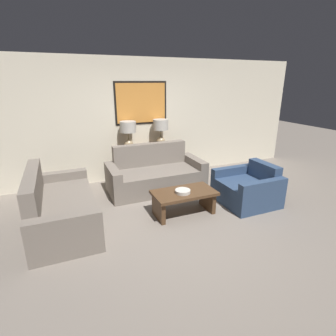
{
  "coord_description": "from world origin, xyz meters",
  "views": [
    {
      "loc": [
        -1.73,
        -3.31,
        2.16
      ],
      "look_at": [
        0.02,
        0.88,
        0.65
      ],
      "focal_mm": 28.0,
      "sensor_mm": 36.0,
      "label": 1
    }
  ],
  "objects_px": {
    "couch_by_side": "(60,208)",
    "armchair_near_back_wall": "(248,189)",
    "table_lamp_right": "(161,128)",
    "decorative_bowl": "(183,191)",
    "console_table": "(146,163)",
    "table_lamp_left": "(128,131)",
    "couch_by_back_wall": "(155,175)",
    "coffee_table": "(184,198)"
  },
  "relations": [
    {
      "from": "coffee_table",
      "to": "console_table",
      "type": "bearing_deg",
      "value": 92.16
    },
    {
      "from": "table_lamp_right",
      "to": "armchair_near_back_wall",
      "type": "height_order",
      "value": "table_lamp_right"
    },
    {
      "from": "table_lamp_right",
      "to": "table_lamp_left",
      "type": "bearing_deg",
      "value": 180.0
    },
    {
      "from": "console_table",
      "to": "couch_by_back_wall",
      "type": "bearing_deg",
      "value": -90.0
    },
    {
      "from": "couch_by_back_wall",
      "to": "decorative_bowl",
      "type": "relative_size",
      "value": 7.67
    },
    {
      "from": "table_lamp_left",
      "to": "couch_by_back_wall",
      "type": "xyz_separation_m",
      "value": [
        0.37,
        -0.63,
        -0.86
      ]
    },
    {
      "from": "couch_by_side",
      "to": "console_table",
      "type": "bearing_deg",
      "value": 37.63
    },
    {
      "from": "couch_by_side",
      "to": "armchair_near_back_wall",
      "type": "xyz_separation_m",
      "value": [
        3.22,
        -0.46,
        -0.03
      ]
    },
    {
      "from": "coffee_table",
      "to": "decorative_bowl",
      "type": "xyz_separation_m",
      "value": [
        -0.05,
        -0.04,
        0.14
      ]
    },
    {
      "from": "table_lamp_left",
      "to": "coffee_table",
      "type": "height_order",
      "value": "table_lamp_left"
    },
    {
      "from": "table_lamp_left",
      "to": "table_lamp_right",
      "type": "height_order",
      "value": "same"
    },
    {
      "from": "table_lamp_left",
      "to": "table_lamp_right",
      "type": "xyz_separation_m",
      "value": [
        0.74,
        0.0,
        0.0
      ]
    },
    {
      "from": "coffee_table",
      "to": "couch_by_back_wall",
      "type": "bearing_deg",
      "value": 93.28
    },
    {
      "from": "table_lamp_left",
      "to": "couch_by_side",
      "type": "relative_size",
      "value": 0.31
    },
    {
      "from": "couch_by_back_wall",
      "to": "armchair_near_back_wall",
      "type": "distance_m",
      "value": 1.85
    },
    {
      "from": "couch_by_back_wall",
      "to": "couch_by_side",
      "type": "xyz_separation_m",
      "value": [
        -1.87,
        -0.81,
        0.0
      ]
    },
    {
      "from": "couch_by_back_wall",
      "to": "table_lamp_right",
      "type": "bearing_deg",
      "value": 59.65
    },
    {
      "from": "armchair_near_back_wall",
      "to": "table_lamp_left",
      "type": "bearing_deg",
      "value": 132.31
    },
    {
      "from": "table_lamp_left",
      "to": "couch_by_side",
      "type": "xyz_separation_m",
      "value": [
        -1.5,
        -1.44,
        -0.86
      ]
    },
    {
      "from": "couch_by_back_wall",
      "to": "armchair_near_back_wall",
      "type": "height_order",
      "value": "couch_by_back_wall"
    },
    {
      "from": "coffee_table",
      "to": "armchair_near_back_wall",
      "type": "bearing_deg",
      "value": -2.22
    },
    {
      "from": "coffee_table",
      "to": "armchair_near_back_wall",
      "type": "distance_m",
      "value": 1.29
    },
    {
      "from": "couch_by_back_wall",
      "to": "decorative_bowl",
      "type": "bearing_deg",
      "value": -88.95
    },
    {
      "from": "couch_by_back_wall",
      "to": "couch_by_side",
      "type": "height_order",
      "value": "same"
    },
    {
      "from": "table_lamp_left",
      "to": "coffee_table",
      "type": "xyz_separation_m",
      "value": [
        0.44,
        -1.85,
        -0.86
      ]
    },
    {
      "from": "table_lamp_right",
      "to": "couch_by_side",
      "type": "height_order",
      "value": "table_lamp_right"
    },
    {
      "from": "table_lamp_right",
      "to": "decorative_bowl",
      "type": "height_order",
      "value": "table_lamp_right"
    },
    {
      "from": "couch_by_side",
      "to": "decorative_bowl",
      "type": "distance_m",
      "value": 1.95
    },
    {
      "from": "console_table",
      "to": "table_lamp_right",
      "type": "relative_size",
      "value": 2.05
    },
    {
      "from": "couch_by_side",
      "to": "decorative_bowl",
      "type": "bearing_deg",
      "value": -13.42
    },
    {
      "from": "table_lamp_left",
      "to": "couch_by_back_wall",
      "type": "height_order",
      "value": "table_lamp_left"
    },
    {
      "from": "couch_by_back_wall",
      "to": "armchair_near_back_wall",
      "type": "relative_size",
      "value": 1.99
    },
    {
      "from": "console_table",
      "to": "table_lamp_left",
      "type": "xyz_separation_m",
      "value": [
        -0.37,
        0.0,
        0.78
      ]
    },
    {
      "from": "table_lamp_right",
      "to": "couch_by_back_wall",
      "type": "height_order",
      "value": "table_lamp_right"
    },
    {
      "from": "console_table",
      "to": "table_lamp_left",
      "type": "bearing_deg",
      "value": 180.0
    },
    {
      "from": "table_lamp_left",
      "to": "couch_by_back_wall",
      "type": "distance_m",
      "value": 1.13
    },
    {
      "from": "couch_by_back_wall",
      "to": "coffee_table",
      "type": "relative_size",
      "value": 1.85
    },
    {
      "from": "coffee_table",
      "to": "couch_by_side",
      "type": "bearing_deg",
      "value": 168.14
    },
    {
      "from": "coffee_table",
      "to": "armchair_near_back_wall",
      "type": "relative_size",
      "value": 1.08
    },
    {
      "from": "table_lamp_right",
      "to": "couch_by_side",
      "type": "xyz_separation_m",
      "value": [
        -2.24,
        -1.44,
        -0.86
      ]
    },
    {
      "from": "coffee_table",
      "to": "decorative_bowl",
      "type": "height_order",
      "value": "decorative_bowl"
    },
    {
      "from": "table_lamp_left",
      "to": "armchair_near_back_wall",
      "type": "height_order",
      "value": "table_lamp_left"
    }
  ]
}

